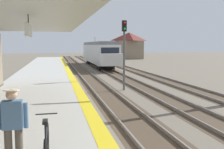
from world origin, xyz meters
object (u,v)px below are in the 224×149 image
object	(u,v)px
commuter_person	(13,126)
distant_trackside_house	(129,45)
approaching_train	(99,53)
rail_signal_post	(124,48)
bicycle_beside_commuter	(47,145)

from	to	relation	value
commuter_person	distant_trackside_house	distance (m)	59.13
approaching_train	commuter_person	world-z (taller)	approaching_train
commuter_person	rail_signal_post	distance (m)	14.88
commuter_person	bicycle_beside_commuter	world-z (taller)	commuter_person
bicycle_beside_commuter	rail_signal_post	size ratio (longest dim) A/B	0.35
bicycle_beside_commuter	approaching_train	bearing A→B (deg)	78.75
approaching_train	bicycle_beside_commuter	size ratio (longest dim) A/B	10.77
distant_trackside_house	rail_signal_post	bearing A→B (deg)	-106.49
commuter_person	bicycle_beside_commuter	bearing A→B (deg)	22.48
rail_signal_post	distant_trackside_house	xyz separation A→B (m)	(12.60, 42.54, 0.14)
distant_trackside_house	bicycle_beside_commuter	bearing A→B (deg)	-107.73
commuter_person	distant_trackside_house	size ratio (longest dim) A/B	0.25
approaching_train	commuter_person	size ratio (longest dim) A/B	11.74
rail_signal_post	approaching_train	bearing A→B (deg)	85.46
approaching_train	bicycle_beside_commuter	bearing A→B (deg)	-101.25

